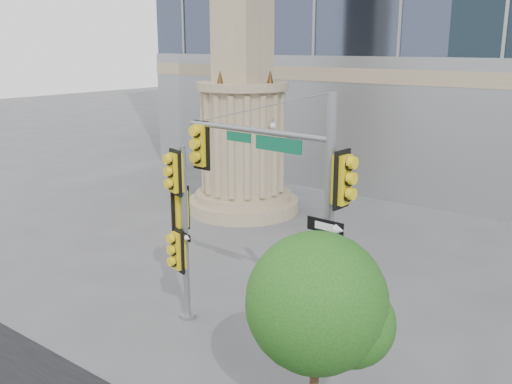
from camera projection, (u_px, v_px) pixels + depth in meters
The scene contains 5 objects.
ground at pixel (198, 349), 12.48m from camera, with size 120.00×120.00×0.00m, color #545456.
monument at pixel (243, 71), 21.54m from camera, with size 4.40×4.40×16.60m.
main_signal_pole at pixel (289, 191), 12.02m from camera, with size 4.35×0.60×5.61m.
secondary_signal_pole at pixel (180, 220), 13.29m from camera, with size 0.74×0.67×4.26m.
street_tree at pixel (319, 308), 9.07m from camera, with size 2.34×2.29×3.65m.
Camera 1 is at (7.87, -8.09, 6.48)m, focal length 40.00 mm.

